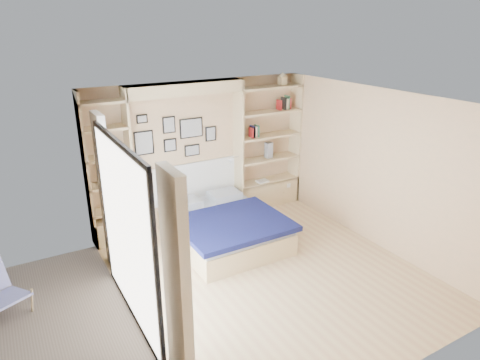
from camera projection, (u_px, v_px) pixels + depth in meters
ground at (268, 272)px, 6.20m from camera, size 4.50×4.50×0.00m
room_shell at (197, 176)px, 6.88m from camera, size 4.50×4.50×4.50m
bed at (223, 226)px, 7.00m from camera, size 1.66×2.10×1.07m
photo_gallery at (175, 136)px, 7.23m from camera, size 1.48×0.02×0.82m
reading_lamps at (190, 166)px, 7.30m from camera, size 1.92×0.12×0.15m
shelf_decor at (257, 123)px, 7.80m from camera, size 3.50×0.23×2.03m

